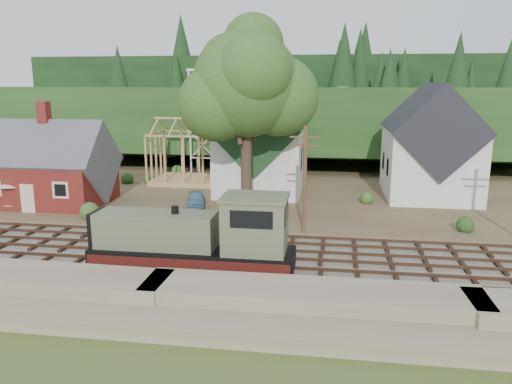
# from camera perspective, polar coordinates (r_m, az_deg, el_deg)

# --- Properties ---
(ground) EXTENTS (140.00, 140.00, 0.00)m
(ground) POSITION_cam_1_polar(r_m,az_deg,el_deg) (32.62, -7.56, -7.21)
(ground) COLOR #384C1E
(ground) RESTS_ON ground
(embankment) EXTENTS (64.00, 5.00, 1.60)m
(embankment) POSITION_cam_1_polar(r_m,az_deg,el_deg) (25.20, -13.02, -13.53)
(embankment) COLOR #7F7259
(embankment) RESTS_ON ground
(railroad_bed) EXTENTS (64.00, 11.00, 0.16)m
(railroad_bed) POSITION_cam_1_polar(r_m,az_deg,el_deg) (32.60, -7.56, -7.08)
(railroad_bed) COLOR #726B5B
(railroad_bed) RESTS_ON ground
(village_flat) EXTENTS (64.00, 26.00, 0.30)m
(village_flat) POSITION_cam_1_polar(r_m,az_deg,el_deg) (49.46, -1.83, -0.15)
(village_flat) COLOR brown
(village_flat) RESTS_ON ground
(hillside) EXTENTS (70.00, 28.96, 12.74)m
(hillside) POSITION_cam_1_polar(r_m,az_deg,el_deg) (72.84, 1.57, 3.79)
(hillside) COLOR #1E3F19
(hillside) RESTS_ON ground
(ridge) EXTENTS (80.00, 20.00, 12.00)m
(ridge) POSITION_cam_1_polar(r_m,az_deg,el_deg) (88.59, 2.85, 5.32)
(ridge) COLOR black
(ridge) RESTS_ON ground
(depot) EXTENTS (10.80, 7.41, 9.00)m
(depot) POSITION_cam_1_polar(r_m,az_deg,el_deg) (48.06, -22.58, 2.25)
(depot) COLOR #581414
(depot) RESTS_ON village_flat
(church) EXTENTS (8.40, 15.17, 13.00)m
(church) POSITION_cam_1_polar(r_m,az_deg,el_deg) (49.95, 0.75, 5.83)
(church) COLOR silver
(church) RESTS_ON village_flat
(farmhouse) EXTENTS (8.40, 10.80, 10.60)m
(farmhouse) POSITION_cam_1_polar(r_m,az_deg,el_deg) (49.73, 19.29, 4.74)
(farmhouse) COLOR silver
(farmhouse) RESTS_ON village_flat
(timber_frame) EXTENTS (8.20, 6.20, 6.99)m
(timber_frame) POSITION_cam_1_polar(r_m,az_deg,el_deg) (54.09, -7.36, 4.19)
(timber_frame) COLOR tan
(timber_frame) RESTS_ON village_flat
(lattice_tower) EXTENTS (3.20, 3.20, 12.12)m
(lattice_tower) POSITION_cam_1_polar(r_m,az_deg,el_deg) (59.35, -5.94, 11.50)
(lattice_tower) COLOR silver
(lattice_tower) RESTS_ON village_flat
(big_tree) EXTENTS (10.90, 8.40, 14.70)m
(big_tree) POSITION_cam_1_polar(r_m,az_deg,el_deg) (40.12, -0.89, 11.44)
(big_tree) COLOR #38281E
(big_tree) RESTS_ON village_flat
(telegraph_pole_near) EXTENTS (2.20, 0.28, 8.00)m
(telegraph_pole_near) POSITION_cam_1_polar(r_m,az_deg,el_deg) (35.36, 5.58, 1.51)
(telegraph_pole_near) COLOR #4C331E
(telegraph_pole_near) RESTS_ON ground
(locomotive) EXTENTS (11.56, 2.89, 4.64)m
(locomotive) POSITION_cam_1_polar(r_m,az_deg,el_deg) (28.84, -6.46, -5.49)
(locomotive) COLOR black
(locomotive) RESTS_ON railroad_bed
(car_blue) EXTENTS (2.34, 3.97, 1.27)m
(car_blue) POSITION_cam_1_polar(r_m,az_deg,el_deg) (44.03, -6.89, -0.76)
(car_blue) COLOR #5192AD
(car_blue) RESTS_ON village_flat
(car_red) EXTENTS (4.15, 2.01, 1.14)m
(car_red) POSITION_cam_1_polar(r_m,az_deg,el_deg) (50.59, 18.48, 0.32)
(car_red) COLOR red
(car_red) RESTS_ON village_flat
(patio_set) EXTENTS (2.33, 2.33, 2.59)m
(patio_set) POSITION_cam_1_polar(r_m,az_deg,el_deg) (46.83, -26.25, 0.79)
(patio_set) COLOR silver
(patio_set) RESTS_ON village_flat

